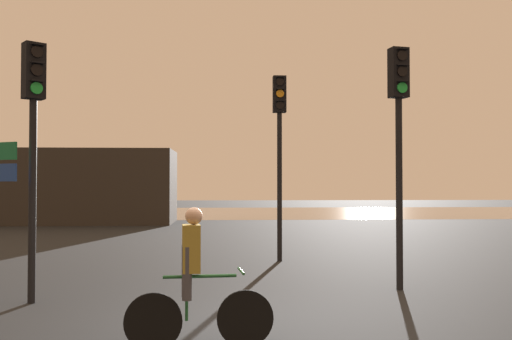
# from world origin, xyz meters

# --- Properties ---
(ground_plane) EXTENTS (120.00, 120.00, 0.00)m
(ground_plane) POSITION_xyz_m (0.00, 0.00, 0.00)
(ground_plane) COLOR black
(water_strip) EXTENTS (80.00, 16.00, 0.01)m
(water_strip) POSITION_xyz_m (0.00, 30.60, 0.00)
(water_strip) COLOR gray
(water_strip) RESTS_ON ground
(distant_building) EXTENTS (10.65, 4.00, 3.55)m
(distant_building) POSITION_xyz_m (-8.03, 20.60, 1.78)
(distant_building) COLOR #2D2823
(distant_building) RESTS_ON ground
(traffic_light_near_right) EXTENTS (0.36, 0.38, 4.35)m
(traffic_light_near_right) POSITION_xyz_m (2.94, 2.53, 3.02)
(traffic_light_near_right) COLOR black
(traffic_light_near_right) RESTS_ON ground
(traffic_light_near_left) EXTENTS (0.41, 0.42, 4.15)m
(traffic_light_near_left) POSITION_xyz_m (-3.24, 1.71, 2.90)
(traffic_light_near_left) COLOR black
(traffic_light_near_left) RESTS_ON ground
(traffic_light_center) EXTENTS (0.32, 0.34, 4.56)m
(traffic_light_center) POSITION_xyz_m (1.16, 6.41, 3.16)
(traffic_light_center) COLOR black
(traffic_light_center) RESTS_ON ground
(cyclist) EXTENTS (1.71, 0.46, 1.62)m
(cyclist) POSITION_xyz_m (-0.53, -0.98, 0.82)
(cyclist) COLOR black
(cyclist) RESTS_ON ground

